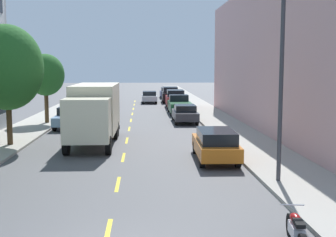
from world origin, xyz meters
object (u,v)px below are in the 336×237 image
Objects in this scene: parked_sedan_teal at (82,109)px; parked_suv_red at (175,99)px; street_tree_second at (7,68)px; parked_wagon_orange at (215,144)px; parked_pickup_forest at (180,105)px; parked_motorcycle at (296,231)px; parked_sedan_charcoal at (185,113)px; parked_hatchback_sky at (69,118)px; street_lamp at (278,70)px; delivery_box_truck at (95,110)px; street_tree_third at (46,75)px; parked_wagon_navy at (167,92)px; moving_silver_sedan at (149,97)px; parked_hatchback_burgundy at (98,97)px; parked_suv_black at (170,95)px.

parked_suv_red reaches higher than parked_sedan_teal.
street_tree_second is 1.39× the size of parked_wagon_orange.
parked_motorcycle is (0.31, -31.05, -0.42)m from parked_pickup_forest.
parked_sedan_charcoal is 1.12× the size of parked_hatchback_sky.
street_lamp is at bearing 78.30° from parked_motorcycle.
delivery_box_truck is 8.08m from parked_wagon_orange.
street_tree_third is at bearing 90.00° from street_tree_second.
street_lamp reaches higher than parked_wagon_navy.
parked_sedan_teal is at bearing -136.22° from parked_suv_red.
parked_motorcycle is (0.45, -24.40, -0.34)m from parked_sedan_charcoal.
parked_sedan_charcoal is at bearing 91.05° from parked_motorcycle.
parked_suv_red is 1.02× the size of parked_wagon_navy.
parked_sedan_teal is 1.01× the size of moving_silver_sedan.
parked_sedan_teal is 12.14m from parked_suv_red.
parked_hatchback_sky is 0.89× the size of moving_silver_sedan.
parked_hatchback_sky and parked_wagon_orange have the same top height.
parked_suv_black is (8.64, 1.36, 0.23)m from parked_hatchback_burgundy.
parked_motorcycle is (0.38, -51.45, -0.39)m from parked_wagon_navy.
street_lamp reaches higher than street_tree_third.
street_lamp reaches higher than parked_hatchback_burgundy.
parked_pickup_forest is 5.91m from parked_suv_red.
street_tree_third is 22.04m from street_lamp.
street_lamp is 38.20m from moving_silver_sedan.
parked_suv_black is at bearing 77.93° from delivery_box_truck.
parked_sedan_charcoal is at bearing 56.36° from delivery_box_truck.
street_lamp is 31.35m from parked_suv_red.
parked_suv_red is (0.13, -7.04, 0.00)m from parked_suv_black.
parked_sedan_teal is 2.22× the size of parked_motorcycle.
parked_motorcycle is at bearing -67.34° from parked_hatchback_sky.
parked_sedan_teal is at bearing 100.53° from delivery_box_truck.
parked_motorcycle is (6.55, -15.23, -1.52)m from delivery_box_truck.
street_lamp is at bearing -50.52° from delivery_box_truck.
moving_silver_sedan is at bearing 97.43° from parked_sedan_charcoal.
delivery_box_truck is at bearing -123.64° from parked_sedan_charcoal.
parked_wagon_orange is at bearing -90.10° from parked_pickup_forest.
parked_suv_red reaches higher than parked_wagon_orange.
parked_sedan_charcoal is at bearing 90.40° from parked_wagon_orange.
parked_suv_black is 1.07× the size of moving_silver_sedan.
street_tree_second is 1.37× the size of parked_suv_black.
parked_pickup_forest is at bearing -90.42° from parked_suv_red.
street_tree_second is at bearing -109.97° from parked_suv_black.
street_tree_third is at bearing -118.34° from parked_suv_black.
parked_hatchback_sky is at bearing -106.46° from parked_wagon_navy.
parked_sedan_teal is at bearing -89.95° from parked_hatchback_burgundy.
parked_hatchback_burgundy is 1.01× the size of parked_hatchback_sky.
parked_motorcycle is at bearing -72.46° from parked_sedan_teal.
parked_suv_red is (10.89, 22.56, -3.40)m from street_tree_second.
parked_wagon_navy is at bearing 68.54° from street_tree_third.
street_lamp is at bearing -86.57° from parked_pickup_forest.
street_tree_third is 17.84m from parked_wagon_orange.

